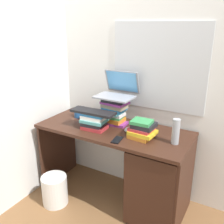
# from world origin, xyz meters

# --- Properties ---
(ground_plane) EXTENTS (6.00, 6.00, 0.00)m
(ground_plane) POSITION_xyz_m (0.00, 0.00, 0.00)
(ground_plane) COLOR brown
(wall_back) EXTENTS (6.00, 0.06, 2.60)m
(wall_back) POSITION_xyz_m (0.00, 0.35, 1.30)
(wall_back) COLOR white
(wall_back) RESTS_ON ground
(wall_left) EXTENTS (0.05, 6.00, 2.60)m
(wall_left) POSITION_xyz_m (-0.80, 0.00, 1.30)
(wall_left) COLOR silver
(wall_left) RESTS_ON ground
(desk) EXTENTS (1.43, 0.61, 0.76)m
(desk) POSITION_xyz_m (0.37, -0.02, 0.41)
(desk) COLOR #381E14
(desk) RESTS_ON ground
(book_stack_tall) EXTENTS (0.25, 0.20, 0.27)m
(book_stack_tall) POSITION_xyz_m (-0.05, 0.10, 0.90)
(book_stack_tall) COLOR #8C338C
(book_stack_tall) RESTS_ON desk
(book_stack_keyboard_riser) EXTENTS (0.24, 0.19, 0.16)m
(book_stack_keyboard_riser) POSITION_xyz_m (-0.15, -0.10, 0.84)
(book_stack_keyboard_riser) COLOR #B22D33
(book_stack_keyboard_riser) RESTS_ON desk
(book_stack_side) EXTENTS (0.23, 0.20, 0.16)m
(book_stack_side) POSITION_xyz_m (0.31, -0.05, 0.84)
(book_stack_side) COLOR orange
(book_stack_side) RESTS_ON desk
(laptop) EXTENTS (0.35, 0.32, 0.24)m
(laptop) POSITION_xyz_m (-0.05, 0.17, 1.08)
(laptop) COLOR gray
(laptop) RESTS_ON book_stack_tall
(keyboard) EXTENTS (0.43, 0.16, 0.02)m
(keyboard) POSITION_xyz_m (-0.16, -0.10, 0.93)
(keyboard) COLOR black
(keyboard) RESTS_ON book_stack_keyboard_riser
(computer_mouse) EXTENTS (0.06, 0.10, 0.04)m
(computer_mouse) POSITION_xyz_m (0.15, 0.01, 0.78)
(computer_mouse) COLOR #A5A8AD
(computer_mouse) RESTS_ON desk
(mug) EXTENTS (0.12, 0.08, 0.10)m
(mug) POSITION_xyz_m (-0.47, 0.08, 0.81)
(mug) COLOR #265999
(mug) RESTS_ON desk
(water_bottle) EXTENTS (0.06, 0.06, 0.21)m
(water_bottle) POSITION_xyz_m (0.59, -0.02, 0.87)
(water_bottle) COLOR #999EA5
(water_bottle) RESTS_ON desk
(cell_phone) EXTENTS (0.08, 0.14, 0.01)m
(cell_phone) POSITION_xyz_m (0.15, -0.21, 0.77)
(cell_phone) COLOR black
(cell_phone) RESTS_ON desk
(wastebasket) EXTENTS (0.25, 0.25, 0.30)m
(wastebasket) POSITION_xyz_m (-0.45, -0.37, 0.15)
(wastebasket) COLOR silver
(wastebasket) RESTS_ON ground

